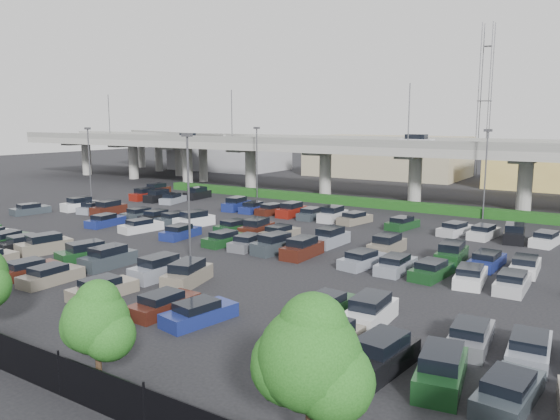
# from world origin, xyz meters

# --- Properties ---
(ground) EXTENTS (280.00, 280.00, 0.00)m
(ground) POSITION_xyz_m (0.00, 0.00, 0.00)
(ground) COLOR black
(overpass) EXTENTS (150.00, 13.00, 15.80)m
(overpass) POSITION_xyz_m (-0.21, 31.97, 6.97)
(overpass) COLOR gray
(overpass) RESTS_ON ground
(on_ramp) EXTENTS (50.93, 30.13, 8.80)m
(on_ramp) POSITION_xyz_m (-52.10, 43.05, 6.86)
(on_ramp) COLOR gray
(on_ramp) RESTS_ON ground
(hedge) EXTENTS (66.00, 1.60, 1.10)m
(hedge) POSITION_xyz_m (0.00, 25.00, 0.55)
(hedge) COLOR #123A11
(hedge) RESTS_ON ground
(parked_cars) EXTENTS (63.05, 41.57, 1.67)m
(parked_cars) POSITION_xyz_m (-1.26, -3.31, 0.63)
(parked_cars) COLOR black
(parked_cars) RESTS_ON ground
(light_poles) EXTENTS (66.90, 48.38, 10.30)m
(light_poles) POSITION_xyz_m (-4.13, 2.00, 6.24)
(light_poles) COLOR #4A4A4F
(light_poles) RESTS_ON ground
(distant_buildings) EXTENTS (138.00, 24.00, 9.00)m
(distant_buildings) POSITION_xyz_m (12.38, 61.81, 3.74)
(distant_buildings) COLOR gray
(distant_buildings) RESTS_ON ground
(comm_tower) EXTENTS (2.40, 2.40, 30.00)m
(comm_tower) POSITION_xyz_m (4.00, 74.00, 15.61)
(comm_tower) COLOR #4A4A4F
(comm_tower) RESTS_ON ground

